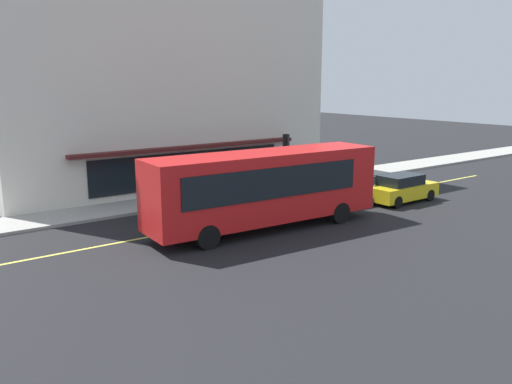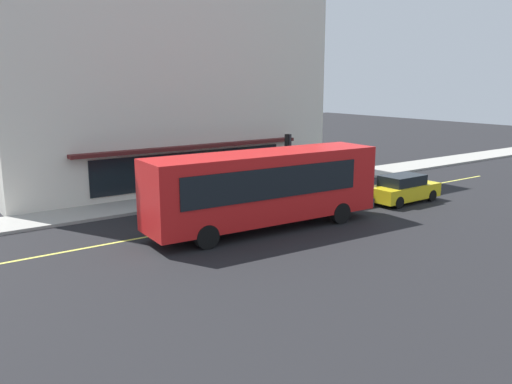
% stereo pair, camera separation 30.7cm
% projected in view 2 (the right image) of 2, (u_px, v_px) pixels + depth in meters
% --- Properties ---
extents(ground, '(120.00, 120.00, 0.00)m').
position_uv_depth(ground, '(278.00, 213.00, 26.90)').
color(ground, black).
extents(sidewalk, '(80.00, 2.86, 0.15)m').
position_uv_depth(sidewalk, '(222.00, 194.00, 31.07)').
color(sidewalk, '#9E9B93').
rests_on(sidewalk, ground).
extents(lane_centre_stripe, '(36.00, 0.16, 0.01)m').
position_uv_depth(lane_centre_stripe, '(278.00, 213.00, 26.90)').
color(lane_centre_stripe, '#D8D14C').
rests_on(lane_centre_stripe, ground).
extents(storefront_building, '(20.58, 9.90, 14.22)m').
position_uv_depth(storefront_building, '(155.00, 72.00, 33.79)').
color(storefront_building, silver).
rests_on(storefront_building, ground).
extents(bus, '(11.24, 3.07, 3.50)m').
position_uv_depth(bus, '(265.00, 186.00, 23.62)').
color(bus, red).
rests_on(bus, ground).
extents(traffic_light, '(0.30, 0.52, 3.20)m').
position_uv_depth(traffic_light, '(288.00, 148.00, 32.59)').
color(traffic_light, '#2D2D33').
rests_on(traffic_light, sidewalk).
extents(car_teal, '(4.39, 2.05, 1.52)m').
position_uv_depth(car_teal, '(196.00, 199.00, 26.77)').
color(car_teal, '#14666B').
rests_on(car_teal, ground).
extents(car_yellow, '(4.33, 1.91, 1.52)m').
position_uv_depth(car_yellow, '(403.00, 189.00, 29.15)').
color(car_yellow, yellow).
rests_on(car_yellow, ground).
extents(pedestrian_at_corner, '(0.34, 0.34, 1.77)m').
position_uv_depth(pedestrian_at_corner, '(229.00, 174.00, 31.02)').
color(pedestrian_at_corner, black).
rests_on(pedestrian_at_corner, sidewalk).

